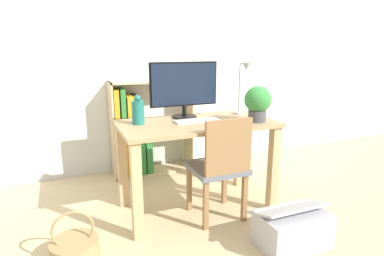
{
  "coord_description": "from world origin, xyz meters",
  "views": [
    {
      "loc": [
        -0.97,
        -2.27,
        1.3
      ],
      "look_at": [
        0.0,
        0.1,
        0.66
      ],
      "focal_mm": 30.0,
      "sensor_mm": 36.0,
      "label": 1
    }
  ],
  "objects_px": {
    "monitor": "(184,87)",
    "basket": "(75,249)",
    "keyboard": "(196,121)",
    "bookshelf": "(138,134)",
    "storage_box": "(292,228)",
    "vase": "(138,111)",
    "chair": "(220,165)",
    "desk_lamp": "(243,83)",
    "potted_plant": "(258,102)"
  },
  "relations": [
    {
      "from": "monitor",
      "to": "bookshelf",
      "type": "relative_size",
      "value": 0.59
    },
    {
      "from": "basket",
      "to": "desk_lamp",
      "type": "bearing_deg",
      "value": 17.56
    },
    {
      "from": "keyboard",
      "to": "chair",
      "type": "relative_size",
      "value": 0.43
    },
    {
      "from": "keyboard",
      "to": "vase",
      "type": "bearing_deg",
      "value": 168.08
    },
    {
      "from": "monitor",
      "to": "bookshelf",
      "type": "bearing_deg",
      "value": 107.62
    },
    {
      "from": "potted_plant",
      "to": "storage_box",
      "type": "height_order",
      "value": "potted_plant"
    },
    {
      "from": "potted_plant",
      "to": "basket",
      "type": "distance_m",
      "value": 1.65
    },
    {
      "from": "bookshelf",
      "to": "chair",
      "type": "bearing_deg",
      "value": -72.92
    },
    {
      "from": "potted_plant",
      "to": "storage_box",
      "type": "distance_m",
      "value": 0.96
    },
    {
      "from": "monitor",
      "to": "potted_plant",
      "type": "xyz_separation_m",
      "value": [
        0.48,
        -0.35,
        -0.11
      ]
    },
    {
      "from": "chair",
      "to": "bookshelf",
      "type": "height_order",
      "value": "bookshelf"
    },
    {
      "from": "keyboard",
      "to": "basket",
      "type": "bearing_deg",
      "value": -159.25
    },
    {
      "from": "potted_plant",
      "to": "monitor",
      "type": "bearing_deg",
      "value": 143.64
    },
    {
      "from": "monitor",
      "to": "storage_box",
      "type": "distance_m",
      "value": 1.34
    },
    {
      "from": "monitor",
      "to": "basket",
      "type": "relative_size",
      "value": 1.69
    },
    {
      "from": "basket",
      "to": "storage_box",
      "type": "relative_size",
      "value": 0.72
    },
    {
      "from": "monitor",
      "to": "basket",
      "type": "bearing_deg",
      "value": -149.91
    },
    {
      "from": "keyboard",
      "to": "basket",
      "type": "xyz_separation_m",
      "value": [
        -0.98,
        -0.37,
        -0.66
      ]
    },
    {
      "from": "keyboard",
      "to": "basket",
      "type": "relative_size",
      "value": 1.03
    },
    {
      "from": "desk_lamp",
      "to": "chair",
      "type": "bearing_deg",
      "value": -138.22
    },
    {
      "from": "basket",
      "to": "chair",
      "type": "bearing_deg",
      "value": 6.42
    },
    {
      "from": "monitor",
      "to": "potted_plant",
      "type": "bearing_deg",
      "value": -36.36
    },
    {
      "from": "vase",
      "to": "basket",
      "type": "xyz_separation_m",
      "value": [
        -0.54,
        -0.46,
        -0.75
      ]
    },
    {
      "from": "chair",
      "to": "vase",
      "type": "bearing_deg",
      "value": 153.7
    },
    {
      "from": "potted_plant",
      "to": "chair",
      "type": "xyz_separation_m",
      "value": [
        -0.36,
        -0.07,
        -0.45
      ]
    },
    {
      "from": "desk_lamp",
      "to": "storage_box",
      "type": "bearing_deg",
      "value": -95.73
    },
    {
      "from": "monitor",
      "to": "vase",
      "type": "distance_m",
      "value": 0.45
    },
    {
      "from": "vase",
      "to": "chair",
      "type": "relative_size",
      "value": 0.27
    },
    {
      "from": "desk_lamp",
      "to": "basket",
      "type": "distance_m",
      "value": 1.78
    },
    {
      "from": "vase",
      "to": "basket",
      "type": "distance_m",
      "value": 1.03
    },
    {
      "from": "vase",
      "to": "potted_plant",
      "type": "xyz_separation_m",
      "value": [
        0.89,
        -0.27,
        0.06
      ]
    },
    {
      "from": "chair",
      "to": "basket",
      "type": "distance_m",
      "value": 1.14
    },
    {
      "from": "potted_plant",
      "to": "bookshelf",
      "type": "relative_size",
      "value": 0.29
    },
    {
      "from": "desk_lamp",
      "to": "potted_plant",
      "type": "relative_size",
      "value": 1.6
    },
    {
      "from": "desk_lamp",
      "to": "bookshelf",
      "type": "height_order",
      "value": "desk_lamp"
    },
    {
      "from": "monitor",
      "to": "storage_box",
      "type": "xyz_separation_m",
      "value": [
        0.42,
        -0.93,
        -0.87
      ]
    },
    {
      "from": "vase",
      "to": "chair",
      "type": "xyz_separation_m",
      "value": [
        0.53,
        -0.34,
        -0.39
      ]
    },
    {
      "from": "keyboard",
      "to": "desk_lamp",
      "type": "relative_size",
      "value": 0.78
    },
    {
      "from": "monitor",
      "to": "keyboard",
      "type": "height_order",
      "value": "monitor"
    },
    {
      "from": "desk_lamp",
      "to": "potted_plant",
      "type": "height_order",
      "value": "desk_lamp"
    },
    {
      "from": "vase",
      "to": "storage_box",
      "type": "bearing_deg",
      "value": -45.51
    },
    {
      "from": "keyboard",
      "to": "bookshelf",
      "type": "bearing_deg",
      "value": 106.25
    },
    {
      "from": "monitor",
      "to": "storage_box",
      "type": "height_order",
      "value": "monitor"
    },
    {
      "from": "chair",
      "to": "storage_box",
      "type": "bearing_deg",
      "value": -52.89
    },
    {
      "from": "bookshelf",
      "to": "storage_box",
      "type": "relative_size",
      "value": 2.05
    },
    {
      "from": "keyboard",
      "to": "chair",
      "type": "bearing_deg",
      "value": -69.91
    },
    {
      "from": "potted_plant",
      "to": "bookshelf",
      "type": "xyz_separation_m",
      "value": [
        -0.72,
        1.1,
        -0.46
      ]
    },
    {
      "from": "monitor",
      "to": "potted_plant",
      "type": "relative_size",
      "value": 2.07
    },
    {
      "from": "monitor",
      "to": "chair",
      "type": "distance_m",
      "value": 0.71
    },
    {
      "from": "keyboard",
      "to": "storage_box",
      "type": "distance_m",
      "value": 1.04
    }
  ]
}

